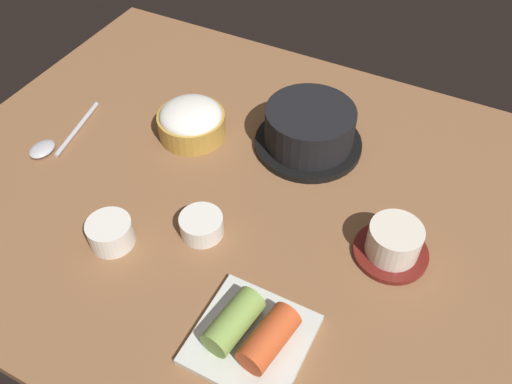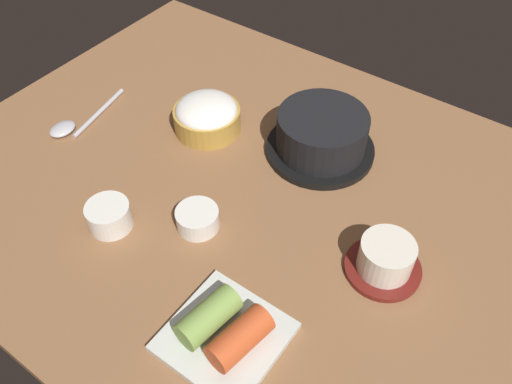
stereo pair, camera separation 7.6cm
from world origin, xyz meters
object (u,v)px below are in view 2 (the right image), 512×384
object	(u,v)px
tea_cup_with_saucer	(385,259)
side_bowl_near	(109,215)
kimchi_plate	(224,331)
rice_bowl	(207,115)
banchan_cup_center	(197,218)
spoon	(74,124)
stone_pot	(322,135)

from	to	relation	value
tea_cup_with_saucer	side_bowl_near	world-z (taller)	tea_cup_with_saucer
kimchi_plate	rice_bowl	bearing A→B (deg)	132.19
rice_bowl	tea_cup_with_saucer	bearing A→B (deg)	-13.40
banchan_cup_center	spoon	size ratio (longest dim) A/B	0.38
rice_bowl	side_bowl_near	xyz separation A→B (cm)	(2.15, -24.54, -0.85)
rice_bowl	banchan_cup_center	world-z (taller)	rice_bowl
rice_bowl	kimchi_plate	size ratio (longest dim) A/B	0.84
stone_pot	side_bowl_near	bearing A→B (deg)	-118.05
tea_cup_with_saucer	banchan_cup_center	size ratio (longest dim) A/B	1.67
rice_bowl	spoon	bearing A→B (deg)	-145.60
tea_cup_with_saucer	banchan_cup_center	world-z (taller)	tea_cup_with_saucer
stone_pot	spoon	bearing A→B (deg)	-152.93
side_bowl_near	spoon	world-z (taller)	side_bowl_near
rice_bowl	side_bowl_near	distance (cm)	24.65
tea_cup_with_saucer	banchan_cup_center	distance (cm)	26.35
rice_bowl	kimchi_plate	xyz separation A→B (cm)	(26.37, -29.09, -1.08)
stone_pot	kimchi_plate	bearing A→B (deg)	-77.45
tea_cup_with_saucer	side_bowl_near	bearing A→B (deg)	-156.00
tea_cup_with_saucer	stone_pot	bearing A→B (deg)	141.31
tea_cup_with_saucer	banchan_cup_center	bearing A→B (deg)	-161.14
tea_cup_with_saucer	kimchi_plate	bearing A→B (deg)	-118.47
spoon	rice_bowl	bearing A→B (deg)	34.40
kimchi_plate	side_bowl_near	distance (cm)	24.64
kimchi_plate	side_bowl_near	world-z (taller)	kimchi_plate
stone_pot	spoon	world-z (taller)	stone_pot
spoon	kimchi_plate	bearing A→B (deg)	-19.55
banchan_cup_center	kimchi_plate	bearing A→B (deg)	-39.92
side_bowl_near	banchan_cup_center	bearing A→B (deg)	34.89
kimchi_plate	side_bowl_near	xyz separation A→B (cm)	(-24.21, 4.55, 0.23)
rice_bowl	stone_pot	bearing A→B (deg)	18.42
spoon	side_bowl_near	bearing A→B (deg)	-28.68
tea_cup_with_saucer	spoon	world-z (taller)	tea_cup_with_saucer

